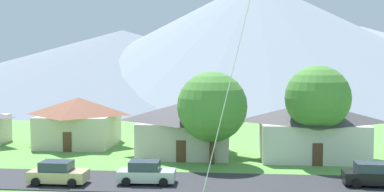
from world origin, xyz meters
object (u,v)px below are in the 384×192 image
at_px(parked_car_tan_mid_west, 58,173).
at_px(parked_car_silver_mid_east, 146,173).
at_px(house_leftmost, 79,121).
at_px(parked_car_black_west_end, 373,175).
at_px(tree_near_left, 318,98).
at_px(tree_center, 212,107).
at_px(house_rightmost, 185,128).
at_px(house_right_center, 311,129).

bearing_deg(parked_car_tan_mid_west, parked_car_silver_mid_east, 6.20).
relative_size(house_leftmost, parked_car_tan_mid_west, 1.95).
distance_m(parked_car_black_west_end, parked_car_silver_mid_east, 16.48).
height_order(tree_near_left, parked_car_silver_mid_east, tree_near_left).
distance_m(house_leftmost, parked_car_black_west_end, 30.49).
xyz_separation_m(house_leftmost, parked_car_tan_mid_west, (3.84, -16.04, -1.85)).
distance_m(house_leftmost, tree_center, 16.97).
distance_m(parked_car_tan_mid_west, parked_car_silver_mid_east, 6.46).
height_order(house_rightmost, parked_car_tan_mid_west, house_rightmost).
bearing_deg(tree_center, house_leftmost, 151.69).
height_order(house_rightmost, parked_car_black_west_end, house_rightmost).
height_order(tree_near_left, tree_center, tree_near_left).
distance_m(house_leftmost, house_right_center, 24.42).
xyz_separation_m(tree_near_left, parked_car_silver_mid_east, (-13.75, -7.99, -5.01)).
bearing_deg(parked_car_tan_mid_west, parked_car_black_west_end, 3.70).
bearing_deg(tree_near_left, parked_car_silver_mid_east, -149.83).
relative_size(tree_center, parked_car_black_west_end, 1.92).
distance_m(house_rightmost, parked_car_silver_mid_east, 11.30).
relative_size(house_rightmost, tree_near_left, 1.06).
xyz_separation_m(house_rightmost, tree_near_left, (12.02, -3.03, 3.18)).
bearing_deg(house_right_center, parked_car_black_west_end, -74.58).
distance_m(house_rightmost, tree_center, 5.20).
distance_m(tree_near_left, parked_car_silver_mid_east, 16.67).
xyz_separation_m(house_rightmost, parked_car_silver_mid_east, (-1.73, -11.02, -1.83)).
bearing_deg(parked_car_black_west_end, tree_center, 151.09).
relative_size(tree_center, parked_car_silver_mid_east, 1.94).
bearing_deg(parked_car_black_west_end, house_rightmost, 145.22).
distance_m(house_right_center, tree_center, 10.06).
bearing_deg(tree_near_left, house_rightmost, 165.87).
bearing_deg(tree_center, tree_near_left, 3.86).
xyz_separation_m(house_right_center, parked_car_black_west_end, (2.74, -9.94, -1.89)).
height_order(house_rightmost, tree_near_left, tree_near_left).
bearing_deg(parked_car_tan_mid_west, tree_center, 36.36).
distance_m(tree_near_left, parked_car_tan_mid_west, 22.53).
distance_m(house_right_center, parked_car_black_west_end, 10.49).
xyz_separation_m(tree_near_left, parked_car_black_west_end, (2.72, -7.21, -5.01)).
bearing_deg(parked_car_tan_mid_west, house_right_center, 29.56).
xyz_separation_m(tree_center, parked_car_tan_mid_west, (-10.96, -8.07, -4.24)).
relative_size(house_right_center, tree_near_left, 1.17).
xyz_separation_m(house_leftmost, tree_near_left, (24.01, -7.35, 3.16)).
distance_m(tree_center, parked_car_silver_mid_east, 9.63).
xyz_separation_m(house_right_center, tree_near_left, (0.03, -2.74, 3.12)).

